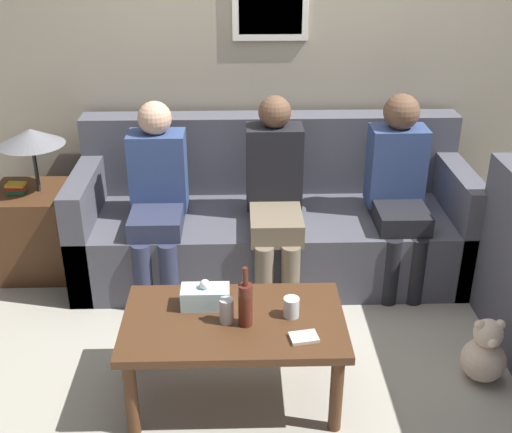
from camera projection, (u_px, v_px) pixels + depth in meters
The scene contains 14 objects.
ground_plane at pixel (276, 309), 3.84m from camera, with size 16.00×16.00×0.00m, color #ADA899.
wall_back at pixel (270, 54), 4.17m from camera, with size 9.00×0.08×2.60m.
couch_main at pixel (272, 221), 4.18m from camera, with size 2.46×0.90×0.95m.
coffee_table at pixel (234, 330), 3.00m from camera, with size 1.04×0.61×0.45m.
side_table_with_lamp at pixel (36, 221), 4.11m from camera, with size 0.50×0.48×0.97m.
wine_bottle at pixel (245, 303), 2.89m from camera, with size 0.07×0.07×0.30m.
drinking_glass at pixel (291, 307), 2.98m from camera, with size 0.07×0.07×0.10m.
book_stack at pixel (304, 337), 2.83m from camera, with size 0.14×0.11×0.02m.
soda_can at pixel (227, 311), 2.93m from camera, with size 0.07×0.07×0.12m.
tissue_box at pixel (205, 296), 3.05m from camera, with size 0.23×0.12×0.15m.
person_left at pixel (157, 192), 3.85m from camera, with size 0.34×0.58×1.15m.
person_middle at pixel (275, 190), 3.86m from camera, with size 0.34×0.63×1.18m.
person_right at pixel (399, 185), 3.90m from camera, with size 0.34×0.57×1.18m.
teddy_bear at pixel (484, 354), 3.21m from camera, with size 0.22×0.22×0.35m.
Camera 1 is at (-0.21, -3.20, 2.17)m, focal length 45.00 mm.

